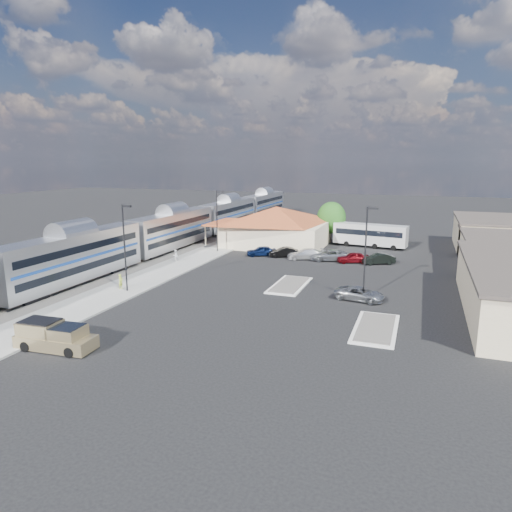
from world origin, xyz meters
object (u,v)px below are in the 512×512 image
(pickup_truck, at_px, (56,337))
(coach_bus, at_px, (370,234))
(station_depot, at_px, (276,226))
(suv, at_px, (360,294))

(pickup_truck, xyz_separation_m, coach_bus, (16.62, 47.64, 1.12))
(station_depot, xyz_separation_m, coach_bus, (14.09, 3.78, -1.08))
(suv, bearing_deg, station_depot, 43.03)
(station_depot, height_order, suv, station_depot)
(coach_bus, bearing_deg, station_depot, 113.70)
(station_depot, xyz_separation_m, suv, (16.31, -24.66, -2.47))
(coach_bus, bearing_deg, suv, -166.84)
(suv, distance_m, coach_bus, 28.56)
(station_depot, relative_size, coach_bus, 1.62)
(pickup_truck, relative_size, suv, 1.23)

